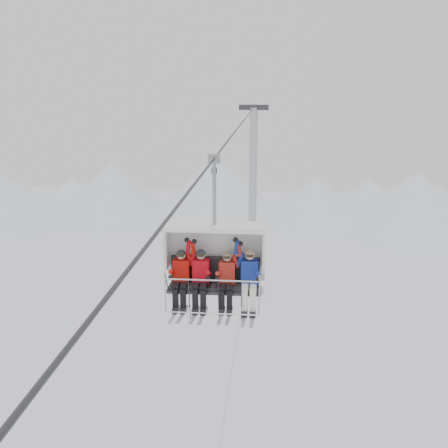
# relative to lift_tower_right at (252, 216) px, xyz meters

# --- Properties ---
(ridgeline) EXTENTS (72.00, 21.00, 7.00)m
(ridgeline) POSITION_rel_lift_tower_right_xyz_m (-1.58, 20.05, -2.94)
(ridgeline) COLOR white
(ridgeline) RESTS_ON ground
(lift_tower_right) EXTENTS (2.00, 1.80, 13.48)m
(lift_tower_right) POSITION_rel_lift_tower_right_xyz_m (0.00, 0.00, 0.00)
(lift_tower_right) COLOR #A8AAAF
(lift_tower_right) RESTS_ON ground
(haul_cable) EXTENTS (0.06, 50.00, 0.06)m
(haul_cable) POSITION_rel_lift_tower_right_xyz_m (0.00, -22.00, 7.52)
(haul_cable) COLOR #323237
(haul_cable) RESTS_ON lift_tower_left
(chairlift_carrier) EXTENTS (2.62, 1.17, 3.98)m
(chairlift_carrier) POSITION_rel_lift_tower_right_xyz_m (0.00, -24.55, 4.95)
(chairlift_carrier) COLOR black
(chairlift_carrier) RESTS_ON haul_cable
(skier_far_left) EXTENTS (0.42, 1.69, 1.67)m
(skier_far_left) POSITION_rel_lift_tower_right_xyz_m (-0.87, -24.86, 4.44)
(skier_far_left) COLOR #BC0F07
(skier_far_left) RESTS_ON chairlift_carrier
(skier_center_left) EXTENTS (0.43, 1.69, 1.71)m
(skier_center_left) POSITION_rel_lift_tower_right_xyz_m (-0.35, -24.85, 4.46)
(skier_center_left) COLOR red
(skier_center_left) RESTS_ON chairlift_carrier
(skier_center_right) EXTENTS (0.41, 1.69, 1.64)m
(skier_center_right) POSITION_rel_lift_tower_right_xyz_m (0.33, -24.86, 4.44)
(skier_center_right) COLOR #B0231A
(skier_center_right) RESTS_ON chairlift_carrier
(skier_far_right) EXTENTS (0.45, 1.69, 1.75)m
(skier_far_right) POSITION_rel_lift_tower_right_xyz_m (0.92, -24.85, 4.47)
(skier_far_right) COLOR navy
(skier_far_right) RESTS_ON chairlift_carrier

